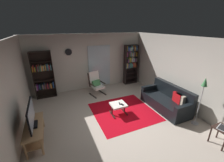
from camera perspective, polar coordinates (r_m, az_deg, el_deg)
ground_plane at (r=4.99m, az=0.82°, el=-14.75°), size 7.02×7.02×0.00m
wall_back at (r=6.97m, az=-9.10°, el=7.46°), size 5.60×0.06×2.60m
wall_left at (r=4.14m, az=-35.74°, el=-6.24°), size 0.06×6.00×2.60m
wall_right at (r=5.94m, az=25.39°, el=3.23°), size 0.06×6.00×2.60m
glass_door_panel at (r=7.11m, az=-5.00°, el=5.82°), size 1.10×0.01×2.00m
area_rug at (r=5.35m, az=4.57°, el=-11.99°), size 2.11×2.07×0.01m
tv_stand at (r=4.52m, az=-28.35°, el=-16.92°), size 0.44×1.23×0.50m
television at (r=4.25m, az=-29.44°, el=-11.95°), size 0.20×1.01×0.63m
bookshelf_near_tv at (r=6.65m, az=-25.50°, el=1.80°), size 0.80×0.30×1.98m
bookshelf_near_sofa at (r=7.54m, az=7.36°, el=7.87°), size 0.69×0.30×2.03m
leather_sofa at (r=5.76m, az=20.88°, el=-7.25°), size 0.83×1.88×0.89m
lounge_armchair at (r=6.44m, az=-6.39°, el=-0.72°), size 0.70×0.76×1.02m
ottoman at (r=5.07m, az=2.55°, el=-9.75°), size 0.53×0.49×0.39m
tv_remote at (r=5.04m, az=3.07°, el=-8.97°), size 0.07×0.15×0.02m
cell_phone at (r=5.00m, az=4.07°, el=-9.29°), size 0.10×0.15×0.01m
floor_lamp_by_sofa at (r=4.95m, az=32.50°, el=-2.79°), size 0.22×0.22×1.55m
side_table at (r=4.82m, az=37.67°, el=-15.85°), size 0.41×0.41×0.49m
wall_clock at (r=6.63m, az=-16.90°, el=10.97°), size 0.29×0.03×0.29m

